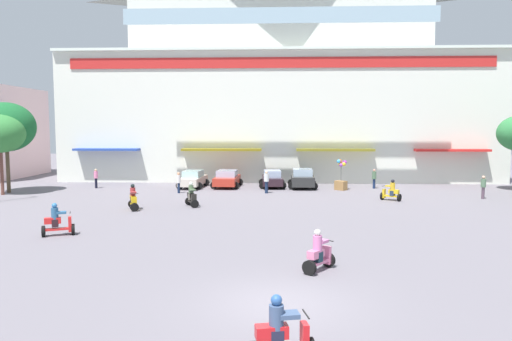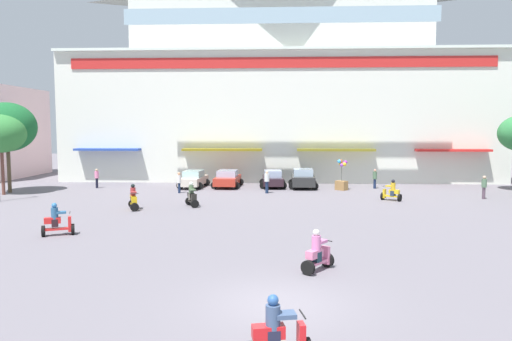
{
  "view_description": "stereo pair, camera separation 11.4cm",
  "coord_description": "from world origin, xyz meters",
  "px_view_note": "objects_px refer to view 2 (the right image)",
  "views": [
    {
      "loc": [
        -0.1,
        -13.56,
        5.12
      ],
      "look_at": [
        -1.38,
        14.81,
        2.54
      ],
      "focal_mm": 33.74,
      "sensor_mm": 36.0,
      "label": 1
    },
    {
      "loc": [
        0.01,
        -13.56,
        5.12
      ],
      "look_at": [
        -1.38,
        14.81,
        2.54
      ],
      "focal_mm": 33.74,
      "sensor_mm": 36.0,
      "label": 2
    }
  ],
  "objects_px": {
    "scooter_rider_6": "(277,335)",
    "pedestrian_2": "(97,177)",
    "balloon_vendor_cart": "(342,178)",
    "scooter_rider_4": "(192,196)",
    "scooter_rider_1": "(392,192)",
    "pedestrian_0": "(267,181)",
    "parked_car_3": "(303,178)",
    "parked_car_1": "(228,179)",
    "pedestrian_4": "(375,178)",
    "scooter_rider_7": "(57,222)",
    "parked_car_2": "(273,179)",
    "scooter_rider_5": "(133,199)",
    "pedestrian_1": "(179,181)",
    "plaza_tree_2": "(7,127)",
    "parked_car_0": "(194,179)",
    "plaza_tree_0": "(1,133)",
    "pedestrian_3": "(484,186)",
    "scooter_rider_0": "(317,254)"
  },
  "relations": [
    {
      "from": "plaza_tree_2",
      "to": "parked_car_3",
      "type": "relative_size",
      "value": 1.79
    },
    {
      "from": "parked_car_1",
      "to": "plaza_tree_2",
      "type": "bearing_deg",
      "value": -165.9
    },
    {
      "from": "scooter_rider_6",
      "to": "pedestrian_3",
      "type": "height_order",
      "value": "pedestrian_3"
    },
    {
      "from": "pedestrian_2",
      "to": "balloon_vendor_cart",
      "type": "relative_size",
      "value": 0.65
    },
    {
      "from": "parked_car_3",
      "to": "pedestrian_1",
      "type": "relative_size",
      "value": 2.39
    },
    {
      "from": "pedestrian_4",
      "to": "scooter_rider_7",
      "type": "bearing_deg",
      "value": -135.09
    },
    {
      "from": "plaza_tree_0",
      "to": "parked_car_1",
      "type": "xyz_separation_m",
      "value": [
        16.45,
        5.45,
        -3.91
      ]
    },
    {
      "from": "plaza_tree_2",
      "to": "balloon_vendor_cart",
      "type": "bearing_deg",
      "value": 5.93
    },
    {
      "from": "pedestrian_2",
      "to": "balloon_vendor_cart",
      "type": "xyz_separation_m",
      "value": [
        20.38,
        -0.34,
        0.05
      ]
    },
    {
      "from": "scooter_rider_1",
      "to": "scooter_rider_5",
      "type": "bearing_deg",
      "value": -165.17
    },
    {
      "from": "scooter_rider_4",
      "to": "pedestrian_4",
      "type": "xyz_separation_m",
      "value": [
        13.58,
        9.74,
        0.26
      ]
    },
    {
      "from": "scooter_rider_7",
      "to": "pedestrian_2",
      "type": "xyz_separation_m",
      "value": [
        -4.87,
        17.55,
        0.28
      ]
    },
    {
      "from": "parked_car_2",
      "to": "pedestrian_0",
      "type": "relative_size",
      "value": 2.26
    },
    {
      "from": "pedestrian_1",
      "to": "pedestrian_2",
      "type": "height_order",
      "value": "pedestrian_1"
    },
    {
      "from": "scooter_rider_5",
      "to": "pedestrian_0",
      "type": "height_order",
      "value": "pedestrian_0"
    },
    {
      "from": "scooter_rider_5",
      "to": "balloon_vendor_cart",
      "type": "relative_size",
      "value": 0.64
    },
    {
      "from": "parked_car_1",
      "to": "pedestrian_4",
      "type": "xyz_separation_m",
      "value": [
        12.35,
        -0.34,
        0.19
      ]
    },
    {
      "from": "pedestrian_3",
      "to": "parked_car_1",
      "type": "bearing_deg",
      "value": 162.8
    },
    {
      "from": "scooter_rider_5",
      "to": "parked_car_3",
      "type": "bearing_deg",
      "value": 45.46
    },
    {
      "from": "scooter_rider_0",
      "to": "parked_car_2",
      "type": "bearing_deg",
      "value": 94.64
    },
    {
      "from": "parked_car_2",
      "to": "parked_car_3",
      "type": "height_order",
      "value": "parked_car_3"
    },
    {
      "from": "plaza_tree_2",
      "to": "pedestrian_4",
      "type": "relative_size",
      "value": 4.33
    },
    {
      "from": "pedestrian_1",
      "to": "pedestrian_2",
      "type": "bearing_deg",
      "value": 159.95
    },
    {
      "from": "pedestrian_4",
      "to": "balloon_vendor_cart",
      "type": "relative_size",
      "value": 0.65
    },
    {
      "from": "scooter_rider_7",
      "to": "balloon_vendor_cart",
      "type": "xyz_separation_m",
      "value": [
        15.51,
        17.21,
        0.33
      ]
    },
    {
      "from": "balloon_vendor_cart",
      "to": "scooter_rider_4",
      "type": "bearing_deg",
      "value": -141.16
    },
    {
      "from": "scooter_rider_7",
      "to": "parked_car_2",
      "type": "bearing_deg",
      "value": 62.23
    },
    {
      "from": "scooter_rider_7",
      "to": "pedestrian_2",
      "type": "bearing_deg",
      "value": 105.52
    },
    {
      "from": "scooter_rider_6",
      "to": "pedestrian_2",
      "type": "distance_m",
      "value": 33.12
    },
    {
      "from": "scooter_rider_1",
      "to": "pedestrian_0",
      "type": "relative_size",
      "value": 0.86
    },
    {
      "from": "parked_car_0",
      "to": "scooter_rider_7",
      "type": "relative_size",
      "value": 2.65
    },
    {
      "from": "plaza_tree_2",
      "to": "parked_car_0",
      "type": "bearing_deg",
      "value": 15.43
    },
    {
      "from": "parked_car_3",
      "to": "scooter_rider_4",
      "type": "xyz_separation_m",
      "value": [
        -7.63,
        -9.86,
        -0.14
      ]
    },
    {
      "from": "parked_car_1",
      "to": "pedestrian_2",
      "type": "relative_size",
      "value": 2.61
    },
    {
      "from": "plaza_tree_2",
      "to": "parked_car_1",
      "type": "relative_size",
      "value": 1.65
    },
    {
      "from": "scooter_rider_1",
      "to": "pedestrian_1",
      "type": "relative_size",
      "value": 0.91
    },
    {
      "from": "parked_car_0",
      "to": "scooter_rider_4",
      "type": "xyz_separation_m",
      "value": [
        1.62,
        -9.71,
        -0.07
      ]
    },
    {
      "from": "pedestrian_2",
      "to": "scooter_rider_1",
      "type": "bearing_deg",
      "value": -14.15
    },
    {
      "from": "scooter_rider_1",
      "to": "pedestrian_2",
      "type": "relative_size",
      "value": 0.92
    },
    {
      "from": "scooter_rider_1",
      "to": "pedestrian_2",
      "type": "bearing_deg",
      "value": 165.85
    },
    {
      "from": "scooter_rider_5",
      "to": "pedestrian_4",
      "type": "relative_size",
      "value": 0.99
    },
    {
      "from": "pedestrian_3",
      "to": "pedestrian_1",
      "type": "bearing_deg",
      "value": 174.96
    },
    {
      "from": "scooter_rider_5",
      "to": "scooter_rider_6",
      "type": "bearing_deg",
      "value": -64.65
    },
    {
      "from": "parked_car_1",
      "to": "scooter_rider_5",
      "type": "relative_size",
      "value": 2.66
    },
    {
      "from": "parked_car_0",
      "to": "scooter_rider_7",
      "type": "xyz_separation_m",
      "value": [
        -3.19,
        -18.31,
        -0.08
      ]
    },
    {
      "from": "scooter_rider_4",
      "to": "pedestrian_2",
      "type": "relative_size",
      "value": 0.98
    },
    {
      "from": "plaza_tree_2",
      "to": "pedestrian_1",
      "type": "distance_m",
      "value": 13.98
    },
    {
      "from": "scooter_rider_5",
      "to": "balloon_vendor_cart",
      "type": "height_order",
      "value": "balloon_vendor_cart"
    },
    {
      "from": "scooter_rider_0",
      "to": "scooter_rider_5",
      "type": "bearing_deg",
      "value": 130.27
    },
    {
      "from": "pedestrian_3",
      "to": "balloon_vendor_cart",
      "type": "height_order",
      "value": "balloon_vendor_cart"
    }
  ]
}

